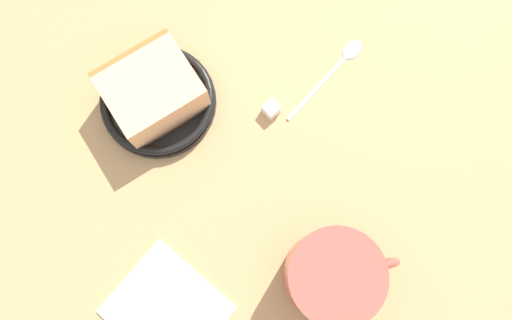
{
  "coord_description": "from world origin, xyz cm",
  "views": [
    {
      "loc": [
        6.55,
        -11.22,
        57.6
      ],
      "look_at": [
        4.18,
        0.27,
        3.0
      ],
      "focal_mm": 34.62,
      "sensor_mm": 36.0,
      "label": 1
    }
  ],
  "objects": [
    {
      "name": "teaspoon",
      "position": [
        11.75,
        15.03,
        0.35
      ],
      "size": [
        8.03,
        12.55,
        0.8
      ],
      "color": "silver",
      "rests_on": "ground_plane"
    },
    {
      "name": "small_plate",
      "position": [
        -8.96,
        5.48,
        1.0
      ],
      "size": [
        13.98,
        13.98,
        2.01
      ],
      "color": "black",
      "rests_on": "ground_plane"
    },
    {
      "name": "sugar_cube",
      "position": [
        4.6,
        7.24,
        0.85
      ],
      "size": [
        2.38,
        2.38,
        1.7
      ],
      "primitive_type": "cube",
      "rotation": [
        0.0,
        0.0,
        0.92
      ],
      "color": "white",
      "rests_on": "ground_plane"
    },
    {
      "name": "ground_plane",
      "position": [
        0.0,
        0.0,
        -1.76
      ],
      "size": [
        153.03,
        153.03,
        3.53
      ],
      "primitive_type": "cube",
      "color": "tan"
    },
    {
      "name": "folded_napkin",
      "position": [
        -2.27,
        -17.93,
        0.3
      ],
      "size": [
        15.35,
        14.8,
        0.6
      ],
      "primitive_type": "cube",
      "rotation": [
        0.0,
        0.0,
        -0.5
      ],
      "color": "white",
      "rests_on": "ground_plane"
    },
    {
      "name": "cake_slice",
      "position": [
        -9.14,
        5.68,
        3.76
      ],
      "size": [
        13.47,
        13.45,
        5.4
      ],
      "color": "#9E662D",
      "rests_on": "small_plate"
    },
    {
      "name": "tea_mug",
      "position": [
        14.64,
        -10.55,
        4.6
      ],
      "size": [
        11.81,
        9.8,
        8.98
      ],
      "color": "#BF4C3F",
      "rests_on": "ground_plane"
    }
  ]
}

